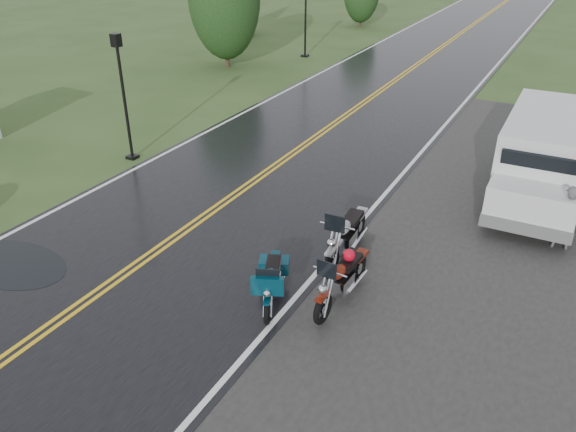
# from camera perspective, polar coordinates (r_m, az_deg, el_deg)

# --- Properties ---
(ground) EXTENTS (120.00, 120.00, 0.00)m
(ground) POSITION_cam_1_polar(r_m,az_deg,el_deg) (13.53, -14.66, -4.63)
(ground) COLOR #2D471E
(ground) RESTS_ON ground
(road) EXTENTS (8.00, 100.00, 0.04)m
(road) POSITION_cam_1_polar(r_m,az_deg,el_deg) (21.07, 3.58, 8.50)
(road) COLOR black
(road) RESTS_ON ground
(motorcycle_red) EXTENTS (0.91, 2.28, 1.33)m
(motorcycle_red) POSITION_cam_1_polar(r_m,az_deg,el_deg) (10.91, 3.60, -8.23)
(motorcycle_red) COLOR #5D160A
(motorcycle_red) RESTS_ON ground
(motorcycle_teal) EXTENTS (1.47, 2.12, 1.18)m
(motorcycle_teal) POSITION_cam_1_polar(r_m,az_deg,el_deg) (10.94, -2.11, -8.54)
(motorcycle_teal) COLOR #052D3C
(motorcycle_teal) RESTS_ON ground
(motorcycle_silver) EXTENTS (1.05, 2.55, 1.48)m
(motorcycle_silver) POSITION_cam_1_polar(r_m,az_deg,el_deg) (12.16, 4.47, -3.60)
(motorcycle_silver) COLOR #94979B
(motorcycle_silver) RESTS_ON ground
(van_white) EXTENTS (2.37, 6.14, 2.40)m
(van_white) POSITION_cam_1_polar(r_m,az_deg,el_deg) (15.28, 20.45, 3.53)
(van_white) COLOR silver
(van_white) RESTS_ON ground
(person_at_van) EXTENTS (0.65, 0.49, 1.63)m
(person_at_van) POSITION_cam_1_polar(r_m,az_deg,el_deg) (14.77, 26.36, -0.24)
(person_at_van) COLOR #4C4D52
(person_at_van) RESTS_ON ground
(lamp_post_near_left) EXTENTS (0.35, 0.35, 4.06)m
(lamp_post_near_left) POSITION_cam_1_polar(r_m,az_deg,el_deg) (18.78, -16.30, 11.39)
(lamp_post_near_left) COLOR black
(lamp_post_near_left) RESTS_ON ground
(lamp_post_far_left) EXTENTS (0.39, 0.39, 4.60)m
(lamp_post_far_left) POSITION_cam_1_polar(r_m,az_deg,el_deg) (32.79, 1.79, 19.81)
(lamp_post_far_left) COLOR black
(lamp_post_far_left) RESTS_ON ground
(tree_left_mid) EXTENTS (3.68, 3.68, 5.75)m
(tree_left_mid) POSITION_cam_1_polar(r_m,az_deg,el_deg) (30.49, -6.44, 20.11)
(tree_left_mid) COLOR #1E3D19
(tree_left_mid) RESTS_ON ground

